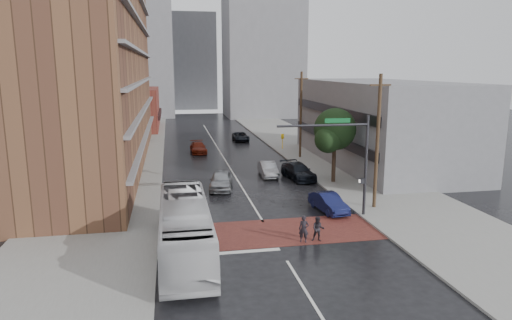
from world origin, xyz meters
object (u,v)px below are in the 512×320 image
pedestrian_a (304,229)px  car_parked_near (329,203)px  car_travel_a (221,180)px  pedestrian_b (318,229)px  transit_bus (185,228)px  car_travel_c (198,148)px  car_parked_far (298,168)px  car_travel_b (268,169)px  car_parked_mid (298,171)px  suv_travel (241,137)px

pedestrian_a → car_parked_near: pedestrian_a is taller
car_travel_a → pedestrian_b: bearing=-61.9°
transit_bus → pedestrian_a: transit_bus is taller
car_travel_c → car_parked_far: (9.02, -13.62, -0.03)m
pedestrian_b → car_travel_a: car_travel_a is taller
pedestrian_a → car_parked_far: (4.62, 17.50, -0.20)m
transit_bus → car_travel_c: (2.71, 31.77, -0.94)m
car_travel_b → car_parked_near: 11.91m
transit_bus → car_travel_c: size_ratio=2.51×
car_travel_c → pedestrian_a: bearing=-83.9°
car_travel_b → pedestrian_b: bearing=-89.9°
transit_bus → car_parked_mid: transit_bus is taller
suv_travel → transit_bus: bearing=-103.1°
car_parked_near → car_parked_mid: 10.18m
car_travel_a → suv_travel: 26.92m
pedestrian_a → car_travel_c: bearing=119.9°
transit_bus → car_parked_near: size_ratio=2.80×
car_travel_b → car_parked_near: car_travel_b is taller
transit_bus → car_parked_mid: (11.21, 16.32, -0.87)m
car_parked_near → car_parked_mid: size_ratio=0.82×
suv_travel → car_parked_near: size_ratio=1.09×
suv_travel → car_parked_near: (1.28, -34.09, 0.05)m
car_travel_b → car_parked_mid: bearing=-29.0°
car_travel_c → car_parked_near: car_parked_near is taller
car_travel_a → transit_bus: bearing=-94.8°
transit_bus → suv_travel: 41.32m
car_travel_a → car_parked_mid: car_travel_a is taller
pedestrian_a → car_parked_far: bearing=97.0°
car_parked_mid → pedestrian_a: bearing=-113.5°
pedestrian_b → car_travel_a: bearing=126.1°
transit_bus → car_parked_mid: 19.82m
pedestrian_b → car_parked_mid: pedestrian_b is taller
car_travel_b → car_parked_far: bearing=7.0°
transit_bus → pedestrian_b: bearing=4.6°
car_travel_c → car_parked_far: car_travel_c is taller
car_travel_c → car_parked_mid: car_parked_mid is taller
transit_bus → pedestrian_b: size_ratio=7.39×
pedestrian_a → car_travel_a: (-3.54, 13.30, -0.03)m
car_travel_a → car_parked_far: 9.18m
car_travel_a → car_travel_b: size_ratio=1.10×
pedestrian_a → car_parked_mid: size_ratio=0.33×
pedestrian_b → suv_travel: bearing=105.7°
car_travel_c → car_parked_far: 16.34m
car_travel_a → car_travel_c: bearing=102.3°
transit_bus → car_parked_near: bearing=30.0°
car_parked_mid → suv_travel: bearing=85.6°
car_travel_c → car_travel_b: bearing=-68.9°
car_travel_c → suv_travel: (6.64, 8.47, -0.04)m
car_parked_near → car_parked_far: car_parked_near is taller
suv_travel → car_travel_a: bearing=-102.5°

